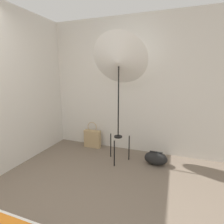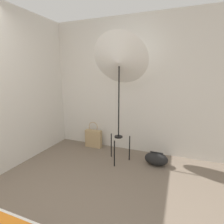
# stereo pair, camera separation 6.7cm
# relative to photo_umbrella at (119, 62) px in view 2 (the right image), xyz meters

# --- Properties ---
(wall_back) EXTENTS (8.00, 0.05, 2.60)m
(wall_back) POSITION_rel_photo_umbrella_xyz_m (-0.34, 0.58, -0.43)
(wall_back) COLOR silver
(wall_back) RESTS_ON ground_plane
(photo_umbrella) EXTENTS (0.93, 0.62, 2.18)m
(photo_umbrella) POSITION_rel_photo_umbrella_xyz_m (0.00, 0.00, 0.00)
(photo_umbrella) COLOR black
(photo_umbrella) RESTS_ON ground_plane
(tote_bag) EXTENTS (0.36, 0.11, 0.56)m
(tote_bag) POSITION_rel_photo_umbrella_xyz_m (-0.70, 0.39, -1.54)
(tote_bag) COLOR tan
(tote_bag) RESTS_ON ground_plane
(duffel_bag) EXTENTS (0.39, 0.23, 0.24)m
(duffel_bag) POSITION_rel_photo_umbrella_xyz_m (0.66, 0.09, -1.62)
(duffel_bag) COLOR black
(duffel_bag) RESTS_ON ground_plane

